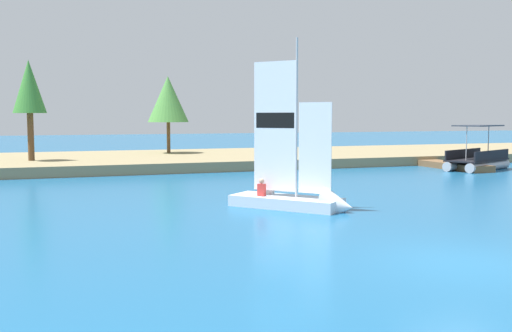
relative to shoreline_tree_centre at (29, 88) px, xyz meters
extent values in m
plane|color=#195684|center=(10.47, -28.04, -5.24)|extent=(200.00, 200.00, 0.00)
cube|color=#897A56|center=(10.47, 2.04, -4.92)|extent=(80.00, 14.32, 0.65)
cylinder|color=brown|center=(0.00, 0.00, -3.08)|extent=(0.38, 0.38, 3.02)
cone|color=#387F33|center=(0.00, 0.00, 0.10)|extent=(2.05, 2.05, 3.34)
cylinder|color=brown|center=(9.69, 4.61, -3.41)|extent=(0.27, 0.27, 2.37)
cone|color=#47893D|center=(9.69, 4.61, -0.47)|extent=(3.11, 3.11, 3.50)
cube|color=brown|center=(26.21, -7.75, -5.03)|extent=(1.62, 6.26, 0.42)
cube|color=silver|center=(9.63, -19.07, -5.03)|extent=(3.93, 4.22, 0.42)
cone|color=silver|center=(11.02, -20.68, -5.03)|extent=(1.73, 1.70, 1.36)
cylinder|color=#B7B7BC|center=(9.91, -19.39, -1.85)|extent=(0.08, 0.08, 5.93)
cube|color=white|center=(9.32, -18.70, -2.14)|extent=(1.20, 1.39, 4.86)
cube|color=black|center=(9.32, -18.70, -1.93)|extent=(1.09, 1.26, 0.58)
cube|color=white|center=(10.40, -19.96, -2.94)|extent=(0.87, 1.01, 3.36)
cylinder|color=#B7B7BC|center=(9.32, -18.70, -4.60)|extent=(1.23, 1.41, 0.06)
cube|color=red|center=(8.81, -18.62, -4.58)|extent=(0.33, 0.34, 0.47)
sphere|color=tan|center=(8.81, -18.62, -4.24)|extent=(0.20, 0.20, 0.20)
cube|color=silver|center=(9.32, -18.19, -4.52)|extent=(0.33, 0.34, 0.59)
sphere|color=tan|center=(9.32, -18.19, -4.12)|extent=(0.20, 0.20, 0.20)
cylinder|color=#B2B2B7|center=(26.93, -8.27, -4.94)|extent=(5.03, 2.73, 0.60)
cylinder|color=#B2B2B7|center=(27.55, -9.62, -4.94)|extent=(5.03, 2.73, 0.60)
cube|color=black|center=(27.24, -8.94, -4.59)|extent=(5.46, 3.99, 0.10)
cube|color=black|center=(26.85, -8.08, -4.24)|extent=(4.44, 2.10, 0.60)
cube|color=black|center=(27.64, -9.81, -4.24)|extent=(4.44, 2.10, 0.60)
cylinder|color=#B2B2B7|center=(28.68, -8.29, -3.48)|extent=(0.06, 0.06, 2.12)
cylinder|color=#B2B2B7|center=(25.81, -9.60, -3.48)|extent=(0.06, 0.06, 2.12)
cube|color=#333842|center=(27.24, -8.94, -2.38)|extent=(4.03, 3.19, 0.08)
camera|label=1|loc=(1.36, -38.98, -1.77)|focal=40.14mm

